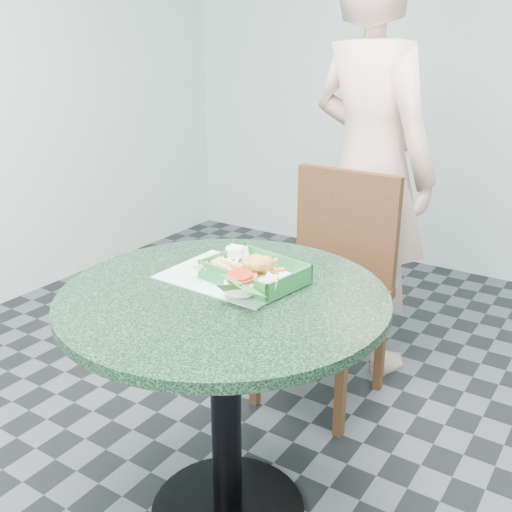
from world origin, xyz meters
The scene contains 11 objects.
floor centered at (0.00, 0.00, 0.00)m, with size 4.00×5.00×0.02m, color #303335.
wall_back centered at (0.00, 2.50, 1.40)m, with size 4.00×0.04×2.80m, color silver.
cafe_table centered at (0.00, 0.00, 0.58)m, with size 0.92×0.92×0.75m.
dining_chair centered at (-0.07, 0.83, 0.53)m, with size 0.44×0.44×0.93m.
diner_person centered at (-0.08, 1.17, 1.05)m, with size 0.77×0.50×2.10m, color tan.
placemat centered at (-0.05, 0.10, 0.75)m, with size 0.38×0.28×0.00m, color #91CBB7.
food_basket centered at (0.03, 0.11, 0.77)m, with size 0.27×0.20×0.05m.
crab_sandwich centered at (0.05, 0.10, 0.80)m, with size 0.13×0.13×0.08m.
fries_pile centered at (-0.08, 0.07, 0.79)m, with size 0.10×0.11×0.04m, color #F4DE89, non-canonical shape.
sauce_ramekin centered at (-0.09, 0.15, 0.80)m, with size 0.05×0.05×0.03m.
garnish_cup centered at (0.08, 0.00, 0.79)m, with size 0.13×0.13×0.05m.
Camera 1 is at (0.90, -1.21, 1.44)m, focal length 42.00 mm.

